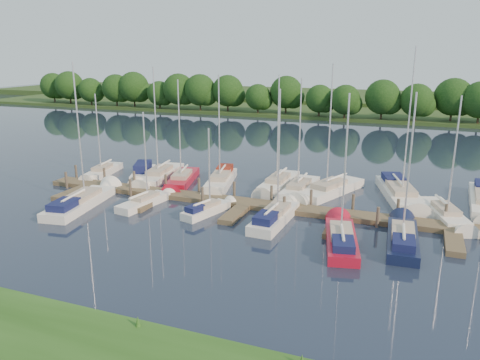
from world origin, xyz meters
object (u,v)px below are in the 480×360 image
(dock, at_px, (245,206))
(motorboat, at_px, (143,174))
(sailboat_n_5, at_px, (278,184))
(sailboat_s_2, at_px, (207,210))
(sailboat_n_0, at_px, (103,173))

(dock, relative_size, motorboat, 6.26)
(dock, distance_m, motorboat, 14.35)
(sailboat_n_5, bearing_deg, dock, 84.84)
(sailboat_s_2, bearing_deg, sailboat_n_5, 88.29)
(dock, bearing_deg, sailboat_n_0, 165.34)
(sailboat_n_0, xyz_separation_m, sailboat_n_5, (18.64, 2.33, -0.00))
(sailboat_n_5, bearing_deg, sailboat_n_0, 8.52)
(sailboat_n_0, height_order, sailboat_n_5, sailboat_n_5)
(sailboat_s_2, bearing_deg, dock, 63.28)
(dock, distance_m, sailboat_s_2, 3.37)
(motorboat, height_order, sailboat_s_2, sailboat_s_2)
(dock, bearing_deg, sailboat_n_5, 83.43)
(dock, distance_m, sailboat_n_5, 7.04)
(sailboat_s_2, bearing_deg, motorboat, 161.18)
(dock, relative_size, sailboat_n_0, 4.48)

